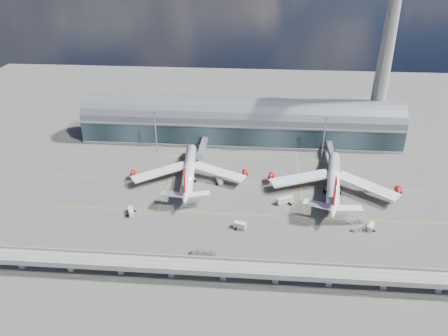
# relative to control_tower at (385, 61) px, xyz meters

# --- Properties ---
(ground) EXTENTS (500.00, 500.00, 0.00)m
(ground) POSITION_rel_control_tower_xyz_m (-85.00, -83.00, -51.64)
(ground) COLOR #474744
(ground) RESTS_ON ground
(taxi_lines) EXTENTS (200.00, 80.12, 0.01)m
(taxi_lines) POSITION_rel_control_tower_xyz_m (-85.00, -60.89, -51.63)
(taxi_lines) COLOR gold
(taxi_lines) RESTS_ON ground
(terminal) EXTENTS (200.00, 30.00, 28.00)m
(terminal) POSITION_rel_control_tower_xyz_m (-85.00, -5.01, -40.30)
(terminal) COLOR #1C2930
(terminal) RESTS_ON ground
(control_tower) EXTENTS (19.00, 19.00, 103.00)m
(control_tower) POSITION_rel_control_tower_xyz_m (0.00, 0.00, 0.00)
(control_tower) COLOR gray
(control_tower) RESTS_ON ground
(guideway) EXTENTS (220.00, 8.50, 7.20)m
(guideway) POSITION_rel_control_tower_xyz_m (-85.00, -138.00, -46.34)
(guideway) COLOR gray
(guideway) RESTS_ON ground
(floodlight_mast_left) EXTENTS (3.00, 0.70, 25.70)m
(floodlight_mast_left) POSITION_rel_control_tower_xyz_m (-135.00, -28.00, -38.00)
(floodlight_mast_left) COLOR gray
(floodlight_mast_left) RESTS_ON ground
(floodlight_mast_right) EXTENTS (3.00, 0.70, 25.70)m
(floodlight_mast_right) POSITION_rel_control_tower_xyz_m (-35.00, -28.00, -38.00)
(floodlight_mast_right) COLOR gray
(floodlight_mast_right) RESTS_ON ground
(airliner_left) EXTENTS (63.72, 66.98, 20.40)m
(airliner_left) POSITION_rel_control_tower_xyz_m (-109.74, -62.59, -45.81)
(airliner_left) COLOR white
(airliner_left) RESTS_ON ground
(airliner_right) EXTENTS (67.64, 70.76, 22.49)m
(airliner_right) POSITION_rel_control_tower_xyz_m (-34.07, -67.44, -45.81)
(airliner_right) COLOR white
(airliner_right) RESTS_ON ground
(jet_bridge_left) EXTENTS (4.40, 28.00, 7.25)m
(jet_bridge_left) POSITION_rel_control_tower_xyz_m (-106.44, -29.88, -46.46)
(jet_bridge_left) COLOR gray
(jet_bridge_left) RESTS_ON ground
(jet_bridge_right) EXTENTS (4.40, 32.00, 7.25)m
(jet_bridge_right) POSITION_rel_control_tower_xyz_m (-30.29, -31.82, -46.46)
(jet_bridge_right) COLOR gray
(jet_bridge_right) RESTS_ON ground
(service_truck_0) EXTENTS (4.41, 6.94, 2.74)m
(service_truck_0) POSITION_rel_control_tower_xyz_m (-132.38, -96.98, -50.22)
(service_truck_0) COLOR beige
(service_truck_0) RESTS_ON ground
(service_truck_1) EXTENTS (5.95, 4.07, 3.16)m
(service_truck_1) POSITION_rel_control_tower_xyz_m (-80.20, -104.28, -50.04)
(service_truck_1) COLOR beige
(service_truck_1) RESTS_ON ground
(service_truck_2) EXTENTS (8.81, 6.20, 3.13)m
(service_truck_2) POSITION_rel_control_tower_xyz_m (-59.09, -81.10, -50.00)
(service_truck_2) COLOR beige
(service_truck_2) RESTS_ON ground
(service_truck_3) EXTENTS (4.21, 5.78, 2.61)m
(service_truck_3) POSITION_rel_control_tower_xyz_m (-21.43, -100.09, -50.30)
(service_truck_3) COLOR beige
(service_truck_3) RESTS_ON ground
(service_truck_4) EXTENTS (3.99, 5.70, 3.01)m
(service_truck_4) POSITION_rel_control_tower_xyz_m (-93.08, -64.33, -50.12)
(service_truck_4) COLOR beige
(service_truck_4) RESTS_ON ground
(service_truck_5) EXTENTS (6.00, 5.54, 2.86)m
(service_truck_5) POSITION_rel_control_tower_xyz_m (-105.35, -47.45, -50.17)
(service_truck_5) COLOR beige
(service_truck_5) RESTS_ON ground
(cargo_train_0) EXTENTS (10.66, 1.79, 1.77)m
(cargo_train_0) POSITION_rel_control_tower_xyz_m (-94.12, -123.56, -50.71)
(cargo_train_0) COLOR gray
(cargo_train_0) RESTS_ON ground
(cargo_train_1) EXTENTS (8.81, 4.34, 1.48)m
(cargo_train_1) POSITION_rel_control_tower_xyz_m (-25.83, -101.20, -50.87)
(cargo_train_1) COLOR gray
(cargo_train_1) RESTS_ON ground
(cargo_train_2) EXTENTS (7.63, 3.37, 1.67)m
(cargo_train_2) POSITION_rel_control_tower_xyz_m (-27.19, -95.89, -50.76)
(cargo_train_2) COLOR gray
(cargo_train_2) RESTS_ON ground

